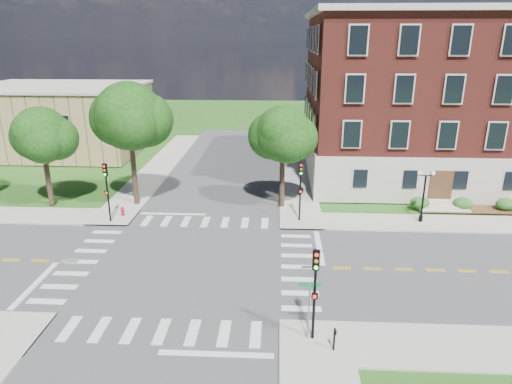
{
  "coord_description": "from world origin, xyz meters",
  "views": [
    {
      "loc": [
        5.79,
        -26.54,
        14.28
      ],
      "look_at": [
        4.17,
        5.59,
        3.2
      ],
      "focal_mm": 32.0,
      "sensor_mm": 36.0,
      "label": 1
    }
  ],
  "objects_px": {
    "fire_hydrant": "(123,211)",
    "push_button_post": "(334,338)",
    "traffic_signal_se": "(315,284)",
    "traffic_signal_nw": "(107,185)",
    "street_sign_pole": "(309,300)",
    "traffic_signal_ne": "(300,184)",
    "twin_lamp_west": "(424,193)"
  },
  "relations": [
    {
      "from": "traffic_signal_se",
      "to": "twin_lamp_west",
      "type": "height_order",
      "value": "traffic_signal_se"
    },
    {
      "from": "traffic_signal_ne",
      "to": "fire_hydrant",
      "type": "height_order",
      "value": "traffic_signal_ne"
    },
    {
      "from": "traffic_signal_se",
      "to": "traffic_signal_nw",
      "type": "bearing_deg",
      "value": 136.98
    },
    {
      "from": "street_sign_pole",
      "to": "fire_hydrant",
      "type": "relative_size",
      "value": 4.13
    },
    {
      "from": "twin_lamp_west",
      "to": "push_button_post",
      "type": "height_order",
      "value": "twin_lamp_west"
    },
    {
      "from": "traffic_signal_ne",
      "to": "traffic_signal_nw",
      "type": "bearing_deg",
      "value": -176.09
    },
    {
      "from": "traffic_signal_nw",
      "to": "traffic_signal_se",
      "type": "bearing_deg",
      "value": -43.02
    },
    {
      "from": "fire_hydrant",
      "to": "traffic_signal_se",
      "type": "bearing_deg",
      "value": -46.66
    },
    {
      "from": "twin_lamp_west",
      "to": "street_sign_pole",
      "type": "xyz_separation_m",
      "value": [
        -9.91,
        -15.49,
        -0.21
      ]
    },
    {
      "from": "twin_lamp_west",
      "to": "street_sign_pole",
      "type": "relative_size",
      "value": 1.36
    },
    {
      "from": "traffic_signal_ne",
      "to": "push_button_post",
      "type": "height_order",
      "value": "traffic_signal_ne"
    },
    {
      "from": "street_sign_pole",
      "to": "fire_hydrant",
      "type": "xyz_separation_m",
      "value": [
        -14.41,
        15.54,
        -1.84
      ]
    },
    {
      "from": "traffic_signal_nw",
      "to": "fire_hydrant",
      "type": "xyz_separation_m",
      "value": [
        0.58,
        1.32,
        -2.72
      ]
    },
    {
      "from": "traffic_signal_ne",
      "to": "twin_lamp_west",
      "type": "height_order",
      "value": "traffic_signal_ne"
    },
    {
      "from": "twin_lamp_west",
      "to": "push_button_post",
      "type": "bearing_deg",
      "value": -118.13
    },
    {
      "from": "traffic_signal_se",
      "to": "fire_hydrant",
      "type": "relative_size",
      "value": 6.4
    },
    {
      "from": "push_button_post",
      "to": "fire_hydrant",
      "type": "height_order",
      "value": "push_button_post"
    },
    {
      "from": "traffic_signal_se",
      "to": "fire_hydrant",
      "type": "bearing_deg",
      "value": 133.34
    },
    {
      "from": "push_button_post",
      "to": "fire_hydrant",
      "type": "xyz_separation_m",
      "value": [
        -15.59,
        16.38,
        -0.33
      ]
    },
    {
      "from": "traffic_signal_se",
      "to": "push_button_post",
      "type": "xyz_separation_m",
      "value": [
        0.94,
        -0.85,
        -2.39
      ]
    },
    {
      "from": "twin_lamp_west",
      "to": "push_button_post",
      "type": "distance_m",
      "value": 18.6
    },
    {
      "from": "twin_lamp_west",
      "to": "fire_hydrant",
      "type": "xyz_separation_m",
      "value": [
        -24.32,
        0.05,
        -2.06
      ]
    },
    {
      "from": "traffic_signal_se",
      "to": "traffic_signal_ne",
      "type": "height_order",
      "value": "same"
    },
    {
      "from": "street_sign_pole",
      "to": "push_button_post",
      "type": "relative_size",
      "value": 2.58
    },
    {
      "from": "traffic_signal_nw",
      "to": "street_sign_pole",
      "type": "height_order",
      "value": "traffic_signal_nw"
    },
    {
      "from": "twin_lamp_west",
      "to": "street_sign_pole",
      "type": "height_order",
      "value": "twin_lamp_west"
    },
    {
      "from": "traffic_signal_se",
      "to": "traffic_signal_nw",
      "type": "relative_size",
      "value": 1.0
    },
    {
      "from": "fire_hydrant",
      "to": "push_button_post",
      "type": "bearing_deg",
      "value": -46.41
    },
    {
      "from": "traffic_signal_se",
      "to": "street_sign_pole",
      "type": "distance_m",
      "value": 0.91
    },
    {
      "from": "push_button_post",
      "to": "traffic_signal_se",
      "type": "bearing_deg",
      "value": 137.84
    },
    {
      "from": "push_button_post",
      "to": "street_sign_pole",
      "type": "bearing_deg",
      "value": 144.55
    },
    {
      "from": "traffic_signal_nw",
      "to": "push_button_post",
      "type": "distance_m",
      "value": 22.22
    }
  ]
}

